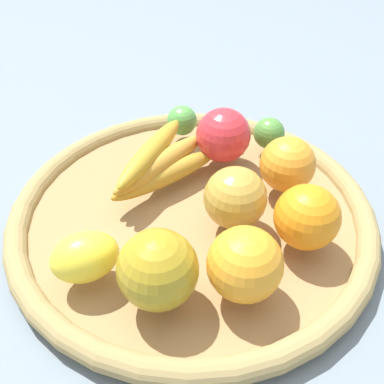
{
  "coord_description": "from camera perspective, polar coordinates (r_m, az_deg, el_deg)",
  "views": [
    {
      "loc": [
        0.17,
        -0.39,
        0.41
      ],
      "look_at": [
        0.0,
        0.0,
        0.05
      ],
      "focal_mm": 42.83,
      "sensor_mm": 36.0,
      "label": 1
    }
  ],
  "objects": [
    {
      "name": "ground_plane",
      "position": [
        0.59,
        0.0,
        -3.92
      ],
      "size": [
        2.4,
        2.4,
        0.0
      ],
      "primitive_type": "plane",
      "color": "slate",
      "rests_on": "ground"
    },
    {
      "name": "basket",
      "position": [
        0.58,
        0.0,
        -2.83
      ],
      "size": [
        0.46,
        0.46,
        0.03
      ],
      "color": "#9F784B",
      "rests_on": "ground_plane"
    },
    {
      "name": "apple_0",
      "position": [
        0.62,
        3.94,
        7.06
      ],
      "size": [
        0.09,
        0.09,
        0.07
      ],
      "primitive_type": "sphere",
      "rotation": [
        0.0,
        0.0,
        1.91
      ],
      "color": "red",
      "rests_on": "basket"
    },
    {
      "name": "orange_1",
      "position": [
        0.45,
        6.59,
        -8.93
      ],
      "size": [
        0.11,
        0.11,
        0.08
      ],
      "primitive_type": "sphere",
      "rotation": [
        0.0,
        0.0,
        0.82
      ],
      "color": "orange",
      "rests_on": "basket"
    },
    {
      "name": "banana_bunch",
      "position": [
        0.59,
        -4.14,
        3.57
      ],
      "size": [
        0.1,
        0.16,
        0.05
      ],
      "color": "#B28629",
      "rests_on": "basket"
    },
    {
      "name": "orange_0",
      "position": [
        0.51,
        14.13,
        -3.04
      ],
      "size": [
        0.09,
        0.09,
        0.07
      ],
      "primitive_type": "sphere",
      "rotation": [
        0.0,
        0.0,
        1.9
      ],
      "color": "orange",
      "rests_on": "basket"
    },
    {
      "name": "apple_1",
      "position": [
        0.52,
        5.4,
        -0.73
      ],
      "size": [
        0.08,
        0.08,
        0.07
      ],
      "primitive_type": "sphere",
      "rotation": [
        0.0,
        0.0,
        6.22
      ],
      "color": "#B89338",
      "rests_on": "basket"
    },
    {
      "name": "orange_2",
      "position": [
        0.58,
        11.81,
        3.39
      ],
      "size": [
        0.07,
        0.07,
        0.07
      ],
      "primitive_type": "sphere",
      "rotation": [
        0.0,
        0.0,
        3.15
      ],
      "color": "orange",
      "rests_on": "basket"
    },
    {
      "name": "lemon_0",
      "position": [
        0.48,
        -13.19,
        -7.87
      ],
      "size": [
        0.09,
        0.09,
        0.05
      ],
      "primitive_type": "ellipsoid",
      "rotation": [
        0.0,
        0.0,
        3.93
      ],
      "color": "yellow",
      "rests_on": "basket"
    },
    {
      "name": "apple_2",
      "position": [
        0.44,
        -4.29,
        -9.6
      ],
      "size": [
        0.1,
        0.1,
        0.08
      ],
      "primitive_type": "sphere",
      "rotation": [
        0.0,
        0.0,
        4.42
      ],
      "color": "#A98B1F",
      "rests_on": "basket"
    },
    {
      "name": "lime_1",
      "position": [
        0.68,
        -1.24,
        8.91
      ],
      "size": [
        0.06,
        0.06,
        0.04
      ],
      "primitive_type": "sphere",
      "rotation": [
        0.0,
        0.0,
        0.43
      ],
      "color": "#53A245",
      "rests_on": "basket"
    },
    {
      "name": "lime_0",
      "position": [
        0.66,
        9.56,
        7.24
      ],
      "size": [
        0.06,
        0.06,
        0.04
      ],
      "primitive_type": "sphere",
      "rotation": [
        0.0,
        0.0,
        0.44
      ],
      "color": "#508F3B",
      "rests_on": "basket"
    }
  ]
}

